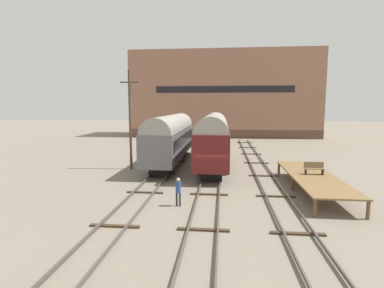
% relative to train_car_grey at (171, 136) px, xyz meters
% --- Properties ---
extents(ground_plane, '(200.00, 200.00, 0.00)m').
position_rel_train_car_grey_xyz_m(ground_plane, '(4.53, -7.97, -2.95)').
color(ground_plane, slate).
extents(track_left, '(2.60, 60.00, 0.26)m').
position_rel_train_car_grey_xyz_m(track_left, '(-0.00, -7.97, -2.81)').
color(track_left, '#4C4742').
rests_on(track_left, ground).
extents(track_middle, '(2.60, 60.00, 0.26)m').
position_rel_train_car_grey_xyz_m(track_middle, '(4.53, -7.97, -2.81)').
color(track_middle, '#4C4742').
rests_on(track_middle, ground).
extents(track_right, '(2.60, 60.00, 0.26)m').
position_rel_train_car_grey_xyz_m(track_right, '(9.06, -7.97, -2.81)').
color(track_right, '#4C4742').
rests_on(track_right, ground).
extents(train_car_grey, '(2.92, 15.95, 5.18)m').
position_rel_train_car_grey_xyz_m(train_car_grey, '(0.00, 0.00, 0.00)').
color(train_car_grey, black).
rests_on(train_car_grey, ground).
extents(train_car_maroon, '(2.94, 16.20, 5.34)m').
position_rel_train_car_grey_xyz_m(train_car_maroon, '(4.53, -0.93, 0.09)').
color(train_car_maroon, black).
rests_on(train_car_maroon, ground).
extents(station_platform, '(3.09, 11.02, 1.14)m').
position_rel_train_car_grey_xyz_m(station_platform, '(11.92, -9.21, -1.90)').
color(station_platform, brown).
rests_on(station_platform, ground).
extents(bench, '(1.40, 0.40, 0.91)m').
position_rel_train_car_grey_xyz_m(bench, '(12.11, -8.76, -1.32)').
color(bench, brown).
rests_on(bench, station_platform).
extents(person_worker, '(0.32, 0.32, 1.78)m').
position_rel_train_car_grey_xyz_m(person_worker, '(2.76, -13.47, -1.88)').
color(person_worker, '#282833').
rests_on(person_worker, ground).
extents(utility_pole, '(1.80, 0.24, 9.48)m').
position_rel_train_car_grey_xyz_m(utility_pole, '(-3.41, -3.18, 1.95)').
color(utility_pole, '#473828').
rests_on(utility_pole, ground).
extents(warehouse_building, '(36.73, 11.42, 16.74)m').
position_rel_train_car_grey_xyz_m(warehouse_building, '(5.58, 31.58, 5.42)').
color(warehouse_building, brown).
rests_on(warehouse_building, ground).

